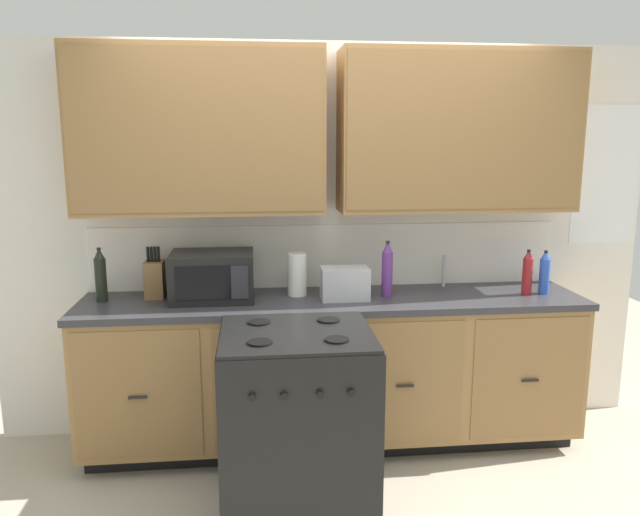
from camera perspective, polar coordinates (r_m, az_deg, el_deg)
ground_plane at (r=3.74m, az=1.85°, el=-18.97°), size 8.00×8.00×0.00m
wall_unit at (r=3.74m, az=0.99°, el=7.94°), size 4.17×0.40×2.45m
counter_run at (r=3.80m, az=1.29°, el=-10.41°), size 3.00×0.64×0.94m
stove_range at (r=3.21m, az=-2.15°, el=-14.88°), size 0.76×0.68×0.95m
microwave at (r=3.65m, az=-10.00°, el=-1.66°), size 0.48×0.37×0.28m
toaster at (r=3.61m, az=2.32°, el=-2.37°), size 0.28×0.18×0.19m
knife_block at (r=3.77m, az=-15.16°, el=-1.87°), size 0.11×0.14×0.31m
sink_faucet at (r=3.99m, az=11.48°, el=-1.21°), size 0.02×0.02×0.20m
paper_towel_roll at (r=3.69m, az=-2.15°, el=-1.53°), size 0.12×0.12×0.26m
bottle_red at (r=3.91m, az=18.78°, el=-1.31°), size 0.06×0.06×0.28m
bottle_dark at (r=3.77m, az=-19.79°, el=-1.53°), size 0.07×0.07×0.32m
bottle_violet at (r=3.68m, az=6.28°, el=-1.08°), size 0.07×0.07×0.34m
bottle_blue at (r=3.97m, az=20.21°, el=-1.29°), size 0.06×0.06×0.27m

